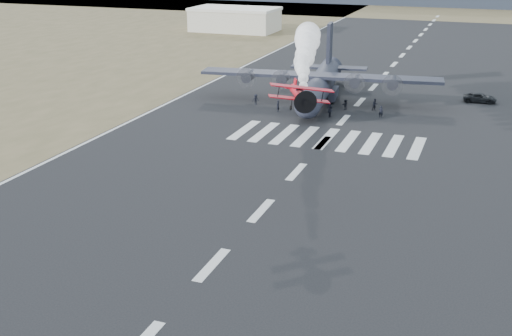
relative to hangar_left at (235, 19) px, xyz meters
The scene contains 15 objects.
scrub_far 99.70m from the hangar_left, 58.54° to the left, with size 500.00×80.00×0.00m, color brown.
runway_markings 99.70m from the hangar_left, 58.54° to the right, with size 60.00×260.00×0.01m, color silver, non-canonical shape.
hangar_left is the anchor object (origin of this frame).
aerobatic_biplane 125.90m from the hangar_left, 64.81° to the right, with size 6.63×6.17×2.97m.
smoke_trail 93.62m from the hangar_left, 61.10° to the right, with size 12.21×39.70×4.17m.
transport_aircraft 86.44m from the hangar_left, 58.35° to the right, with size 39.48×32.40×11.39m.
support_vehicle 96.90m from the hangar_left, 43.21° to the right, with size 2.43×5.28×1.47m, color black.
crew_a 93.33m from the hangar_left, 63.77° to the right, with size 0.65×0.54×1.80m, color black.
crew_b 95.42m from the hangar_left, 54.55° to the right, with size 0.92×0.57×1.89m, color black.
crew_c 88.66m from the hangar_left, 65.70° to the right, with size 1.12×0.52×1.73m, color black.
crew_d 91.37m from the hangar_left, 59.22° to the right, with size 1.01×0.52×1.72m, color black.
crew_e 95.13m from the hangar_left, 59.01° to the right, with size 0.79×0.48×1.61m, color black.
crew_f 93.80m from the hangar_left, 57.17° to the right, with size 1.53×0.50×1.65m, color black.
crew_g 99.48m from the hangar_left, 55.08° to the right, with size 0.67×0.55×1.82m, color black.
crew_h 97.67m from the hangar_left, 59.32° to the right, with size 0.87×0.54×1.79m, color black.
Camera 1 is at (19.91, -31.12, 25.53)m, focal length 45.00 mm.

